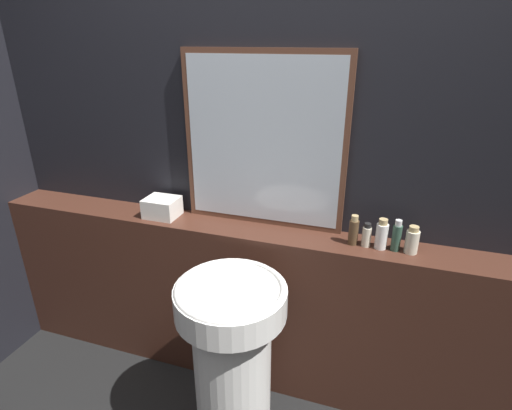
{
  "coord_description": "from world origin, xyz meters",
  "views": [
    {
      "loc": [
        0.5,
        -0.37,
        1.74
      ],
      "look_at": [
        0.0,
        1.15,
        1.07
      ],
      "focal_mm": 28.0,
      "sensor_mm": 36.0,
      "label": 1
    }
  ],
  "objects_px": {
    "towel_stack": "(162,207)",
    "lotion_bottle": "(382,235)",
    "mirror": "(263,142)",
    "body_wash_bottle": "(397,236)",
    "conditioner_bottle": "(367,236)",
    "pedestal_sink": "(233,360)",
    "hand_soap_bottle": "(412,241)",
    "shampoo_bottle": "(354,231)"
  },
  "relations": [
    {
      "from": "towel_stack",
      "to": "lotion_bottle",
      "type": "relative_size",
      "value": 1.2
    },
    {
      "from": "mirror",
      "to": "body_wash_bottle",
      "type": "relative_size",
      "value": 5.68
    },
    {
      "from": "mirror",
      "to": "body_wash_bottle",
      "type": "xyz_separation_m",
      "value": [
        0.63,
        -0.09,
        -0.34
      ]
    },
    {
      "from": "lotion_bottle",
      "to": "body_wash_bottle",
      "type": "height_order",
      "value": "body_wash_bottle"
    },
    {
      "from": "conditioner_bottle",
      "to": "pedestal_sink",
      "type": "bearing_deg",
      "value": -138.41
    },
    {
      "from": "pedestal_sink",
      "to": "body_wash_bottle",
      "type": "bearing_deg",
      "value": 35.16
    },
    {
      "from": "conditioner_bottle",
      "to": "hand_soap_bottle",
      "type": "distance_m",
      "value": 0.19
    },
    {
      "from": "lotion_bottle",
      "to": "shampoo_bottle",
      "type": "bearing_deg",
      "value": 180.0
    },
    {
      "from": "shampoo_bottle",
      "to": "lotion_bottle",
      "type": "distance_m",
      "value": 0.12
    },
    {
      "from": "pedestal_sink",
      "to": "towel_stack",
      "type": "bearing_deg",
      "value": 142.19
    },
    {
      "from": "mirror",
      "to": "shampoo_bottle",
      "type": "height_order",
      "value": "mirror"
    },
    {
      "from": "towel_stack",
      "to": "pedestal_sink",
      "type": "bearing_deg",
      "value": -37.81
    },
    {
      "from": "towel_stack",
      "to": "shampoo_bottle",
      "type": "height_order",
      "value": "shampoo_bottle"
    },
    {
      "from": "shampoo_bottle",
      "to": "pedestal_sink",
      "type": "bearing_deg",
      "value": -134.74
    },
    {
      "from": "pedestal_sink",
      "to": "body_wash_bottle",
      "type": "xyz_separation_m",
      "value": [
        0.6,
        0.42,
        0.48
      ]
    },
    {
      "from": "pedestal_sink",
      "to": "lotion_bottle",
      "type": "bearing_deg",
      "value": 38.14
    },
    {
      "from": "mirror",
      "to": "lotion_bottle",
      "type": "bearing_deg",
      "value": -9.02
    },
    {
      "from": "mirror",
      "to": "conditioner_bottle",
      "type": "relative_size",
      "value": 7.44
    },
    {
      "from": "mirror",
      "to": "towel_stack",
      "type": "distance_m",
      "value": 0.63
    },
    {
      "from": "pedestal_sink",
      "to": "hand_soap_bottle",
      "type": "bearing_deg",
      "value": 32.49
    },
    {
      "from": "conditioner_bottle",
      "to": "hand_soap_bottle",
      "type": "relative_size",
      "value": 0.89
    },
    {
      "from": "pedestal_sink",
      "to": "shampoo_bottle",
      "type": "height_order",
      "value": "shampoo_bottle"
    },
    {
      "from": "conditioner_bottle",
      "to": "body_wash_bottle",
      "type": "bearing_deg",
      "value": -0.0
    },
    {
      "from": "pedestal_sink",
      "to": "shampoo_bottle",
      "type": "bearing_deg",
      "value": 45.26
    },
    {
      "from": "conditioner_bottle",
      "to": "lotion_bottle",
      "type": "height_order",
      "value": "lotion_bottle"
    },
    {
      "from": "body_wash_bottle",
      "to": "conditioner_bottle",
      "type": "bearing_deg",
      "value": 180.0
    },
    {
      "from": "mirror",
      "to": "hand_soap_bottle",
      "type": "height_order",
      "value": "mirror"
    },
    {
      "from": "body_wash_bottle",
      "to": "hand_soap_bottle",
      "type": "bearing_deg",
      "value": 0.0
    },
    {
      "from": "pedestal_sink",
      "to": "towel_stack",
      "type": "xyz_separation_m",
      "value": [
        -0.54,
        0.42,
        0.46
      ]
    },
    {
      "from": "towel_stack",
      "to": "hand_soap_bottle",
      "type": "xyz_separation_m",
      "value": [
        1.2,
        0.0,
        0.01
      ]
    },
    {
      "from": "pedestal_sink",
      "to": "towel_stack",
      "type": "height_order",
      "value": "towel_stack"
    },
    {
      "from": "towel_stack",
      "to": "conditioner_bottle",
      "type": "xyz_separation_m",
      "value": [
        1.02,
        0.0,
        0.0
      ]
    },
    {
      "from": "towel_stack",
      "to": "shampoo_bottle",
      "type": "relative_size",
      "value": 1.2
    },
    {
      "from": "mirror",
      "to": "conditioner_bottle",
      "type": "distance_m",
      "value": 0.62
    },
    {
      "from": "towel_stack",
      "to": "conditioner_bottle",
      "type": "relative_size",
      "value": 1.52
    },
    {
      "from": "towel_stack",
      "to": "mirror",
      "type": "bearing_deg",
      "value": 9.97
    },
    {
      "from": "shampoo_bottle",
      "to": "conditioner_bottle",
      "type": "xyz_separation_m",
      "value": [
        0.06,
        0.0,
        -0.01
      ]
    },
    {
      "from": "mirror",
      "to": "towel_stack",
      "type": "bearing_deg",
      "value": -170.03
    },
    {
      "from": "shampoo_bottle",
      "to": "conditioner_bottle",
      "type": "bearing_deg",
      "value": 0.0
    },
    {
      "from": "pedestal_sink",
      "to": "mirror",
      "type": "xyz_separation_m",
      "value": [
        -0.03,
        0.51,
        0.82
      ]
    },
    {
      "from": "conditioner_bottle",
      "to": "towel_stack",
      "type": "bearing_deg",
      "value": -180.0
    },
    {
      "from": "pedestal_sink",
      "to": "conditioner_bottle",
      "type": "bearing_deg",
      "value": 41.59
    }
  ]
}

